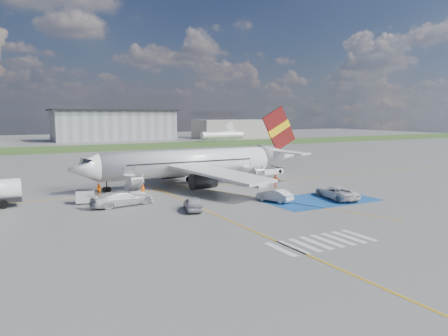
{
  "coord_description": "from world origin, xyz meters",
  "views": [
    {
      "loc": [
        -25.71,
        -45.23,
        10.6
      ],
      "look_at": [
        1.48,
        5.27,
        3.5
      ],
      "focal_mm": 35.0,
      "sensor_mm": 36.0,
      "label": 1
    }
  ],
  "objects": [
    {
      "name": "ground",
      "position": [
        0.0,
        0.0,
        0.0
      ],
      "size": [
        400.0,
        400.0,
        0.0
      ],
      "primitive_type": "plane",
      "color": "#60605E",
      "rests_on": "ground"
    },
    {
      "name": "grass_strip",
      "position": [
        0.0,
        95.0,
        0.01
      ],
      "size": [
        400.0,
        30.0,
        0.01
      ],
      "primitive_type": "cube",
      "color": "#2D4C1E",
      "rests_on": "ground"
    },
    {
      "name": "taxiway_line_main",
      "position": [
        0.0,
        12.0,
        0.01
      ],
      "size": [
        120.0,
        0.2,
        0.01
      ],
      "primitive_type": "cube",
      "color": "gold",
      "rests_on": "ground"
    },
    {
      "name": "taxiway_line_cross",
      "position": [
        -5.0,
        -10.0,
        0.01
      ],
      "size": [
        0.2,
        60.0,
        0.01
      ],
      "primitive_type": "cube",
      "color": "gold",
      "rests_on": "ground"
    },
    {
      "name": "taxiway_line_diag",
      "position": [
        0.0,
        12.0,
        0.01
      ],
      "size": [
        20.71,
        56.45,
        0.01
      ],
      "primitive_type": "cube",
      "rotation": [
        0.0,
        0.0,
        0.35
      ],
      "color": "gold",
      "rests_on": "ground"
    },
    {
      "name": "staging_box",
      "position": [
        10.0,
        -4.0,
        0.01
      ],
      "size": [
        14.0,
        8.0,
        0.01
      ],
      "primitive_type": "cube",
      "color": "#17498D",
      "rests_on": "ground"
    },
    {
      "name": "crosswalk",
      "position": [
        -1.8,
        -18.0,
        0.01
      ],
      "size": [
        9.0,
        4.0,
        0.01
      ],
      "color": "silver",
      "rests_on": "ground"
    },
    {
      "name": "terminal_centre",
      "position": [
        20.0,
        135.0,
        6.0
      ],
      "size": [
        48.0,
        18.0,
        12.0
      ],
      "primitive_type": "cube",
      "color": "gray",
      "rests_on": "ground"
    },
    {
      "name": "terminal_east",
      "position": [
        75.0,
        128.0,
        4.0
      ],
      "size": [
        40.0,
        16.0,
        8.0
      ],
      "primitive_type": "cube",
      "color": "#A29A8C",
      "rests_on": "ground"
    },
    {
      "name": "airliner",
      "position": [
        1.51,
        14.0,
        3.39
      ],
      "size": [
        36.81,
        32.95,
        11.92
      ],
      "color": "silver",
      "rests_on": "ground"
    },
    {
      "name": "airstairs_fwd",
      "position": [
        -9.5,
        8.7,
        0.62
      ],
      "size": [
        1.9,
        5.2,
        3.6
      ],
      "color": "silver",
      "rests_on": "ground"
    },
    {
      "name": "airstairs_aft",
      "position": [
        9.0,
        8.7,
        0.62
      ],
      "size": [
        1.9,
        5.2,
        3.6
      ],
      "color": "silver",
      "rests_on": "ground"
    },
    {
      "name": "gpu_cart",
      "position": [
        -16.06,
        7.55,
        0.78
      ],
      "size": [
        2.31,
        1.75,
        1.73
      ],
      "rotation": [
        0.0,
        0.0,
        -0.23
      ],
      "color": "silver",
      "rests_on": "ground"
    },
    {
      "name": "belt_loader",
      "position": [
        18.26,
        19.47,
        0.42
      ],
      "size": [
        5.68,
        2.19,
        1.69
      ],
      "rotation": [
        0.0,
        0.0,
        0.01
      ],
      "color": "silver",
      "rests_on": "ground"
    },
    {
      "name": "car_silver_a",
      "position": [
        -6.31,
        -1.97,
        0.78
      ],
      "size": [
        3.09,
        4.89,
        1.55
      ],
      "primitive_type": "imported",
      "rotation": [
        0.0,
        0.0,
        2.84
      ],
      "color": "#A8AAAF",
      "rests_on": "ground"
    },
    {
      "name": "car_silver_b",
      "position": [
        4.49,
        -2.12,
        0.77
      ],
      "size": [
        3.03,
        4.93,
        1.53
      ],
      "primitive_type": "imported",
      "rotation": [
        0.0,
        0.0,
        3.47
      ],
      "color": "silver",
      "rests_on": "ground"
    },
    {
      "name": "van_white_a",
      "position": [
        12.5,
        -4.15,
        1.06
      ],
      "size": [
        3.67,
        6.03,
        2.11
      ],
      "primitive_type": "imported",
      "rotation": [
        0.0,
        0.0,
        2.94
      ],
      "color": "silver",
      "rests_on": "ground"
    },
    {
      "name": "van_white_b",
      "position": [
        -12.43,
        4.26,
        1.13
      ],
      "size": [
        6.09,
        3.34,
        2.26
      ],
      "primitive_type": "imported",
      "rotation": [
        0.0,
        0.0,
        1.75
      ],
      "color": "silver",
      "rests_on": "ground"
    },
    {
      "name": "crew_fwd",
      "position": [
        -8.62,
        8.62,
        0.82
      ],
      "size": [
        0.64,
        0.46,
        1.64
      ],
      "primitive_type": "imported",
      "rotation": [
        0.0,
        0.0,
        0.12
      ],
      "color": "orange",
      "rests_on": "ground"
    },
    {
      "name": "crew_nose",
      "position": [
        -13.41,
        12.32,
        0.79
      ],
      "size": [
        0.96,
        0.97,
        1.58
      ],
      "primitive_type": "imported",
      "rotation": [
        0.0,
        0.0,
        -0.86
      ],
      "color": "orange",
      "rests_on": "ground"
    },
    {
      "name": "crew_aft",
      "position": [
        10.4,
        6.15,
        0.97
      ],
      "size": [
        1.13,
        1.16,
        1.95
      ],
      "primitive_type": "imported",
      "rotation": [
        0.0,
        0.0,
        2.32
      ],
      "color": "orange",
      "rests_on": "ground"
    }
  ]
}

